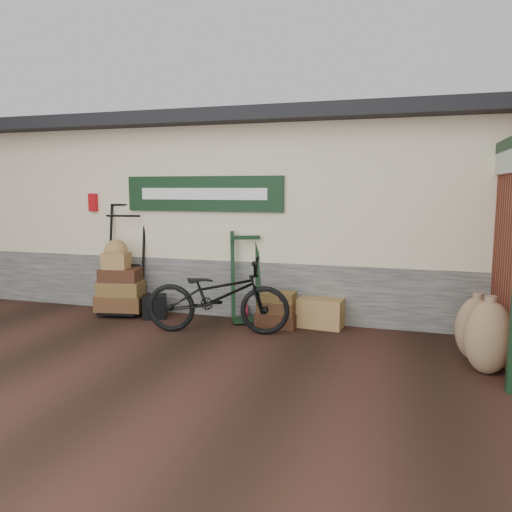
{
  "coord_description": "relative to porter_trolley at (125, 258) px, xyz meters",
  "views": [
    {
      "loc": [
        2.76,
        -6.32,
        2.04
      ],
      "look_at": [
        0.58,
        0.9,
        1.01
      ],
      "focal_mm": 35.0,
      "sensor_mm": 36.0,
      "label": 1
    }
  ],
  "objects": [
    {
      "name": "burlap_sack_left",
      "position": [
        5.24,
        -0.87,
        -0.53
      ],
      "size": [
        0.56,
        0.51,
        0.77
      ],
      "primitive_type": "ellipsoid",
      "rotation": [
        0.0,
        0.0,
        0.25
      ],
      "color": "olive",
      "rests_on": "ground"
    },
    {
      "name": "suitcase_stack",
      "position": [
        2.61,
        -0.12,
        -0.65
      ],
      "size": [
        0.61,
        0.4,
        0.53
      ],
      "primitive_type": null,
      "rotation": [
        0.0,
        0.0,
        -0.04
      ],
      "color": "#351D10",
      "rests_on": "ground"
    },
    {
      "name": "black_trunk",
      "position": [
        0.64,
        -0.21,
        -0.73
      ],
      "size": [
        0.46,
        0.43,
        0.36
      ],
      "primitive_type": "cube",
      "rotation": [
        0.0,
        0.0,
        0.43
      ],
      "color": "black",
      "rests_on": "ground"
    },
    {
      "name": "burlap_sack_right",
      "position": [
        5.31,
        -1.3,
        -0.5
      ],
      "size": [
        0.54,
        0.46,
        0.83
      ],
      "primitive_type": "ellipsoid",
      "rotation": [
        0.0,
        0.0,
        0.05
      ],
      "color": "olive",
      "rests_on": "ground"
    },
    {
      "name": "station_building",
      "position": [
        1.63,
        1.94,
        0.7
      ],
      "size": [
        14.4,
        4.1,
        3.2
      ],
      "color": "#4C4C47",
      "rests_on": "ground"
    },
    {
      "name": "green_barrow",
      "position": [
        2.06,
        0.06,
        -0.22
      ],
      "size": [
        0.63,
        0.59,
        1.38
      ],
      "primitive_type": null,
      "rotation": [
        0.0,
        0.0,
        0.42
      ],
      "color": "black",
      "rests_on": "ground"
    },
    {
      "name": "bicycle",
      "position": [
        1.89,
        -0.68,
        -0.32
      ],
      "size": [
        1.07,
        2.14,
        1.19
      ],
      "primitive_type": "imported",
      "rotation": [
        0.0,
        0.0,
        1.75
      ],
      "color": "black",
      "rests_on": "ground"
    },
    {
      "name": "porter_trolley",
      "position": [
        0.0,
        0.0,
        0.0
      ],
      "size": [
        1.02,
        0.83,
        1.82
      ],
      "primitive_type": null,
      "rotation": [
        0.0,
        0.0,
        0.18
      ],
      "color": "black",
      "rests_on": "ground"
    },
    {
      "name": "wicker_hamper",
      "position": [
        3.24,
        0.06,
        -0.7
      ],
      "size": [
        0.69,
        0.49,
        0.43
      ],
      "primitive_type": "cube",
      "rotation": [
        0.0,
        0.0,
        -0.09
      ],
      "color": "#93613B",
      "rests_on": "ground"
    },
    {
      "name": "ground",
      "position": [
        1.63,
        -0.79,
        -0.91
      ],
      "size": [
        80.0,
        80.0,
        0.0
      ],
      "primitive_type": "plane",
      "color": "black",
      "rests_on": "ground"
    }
  ]
}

